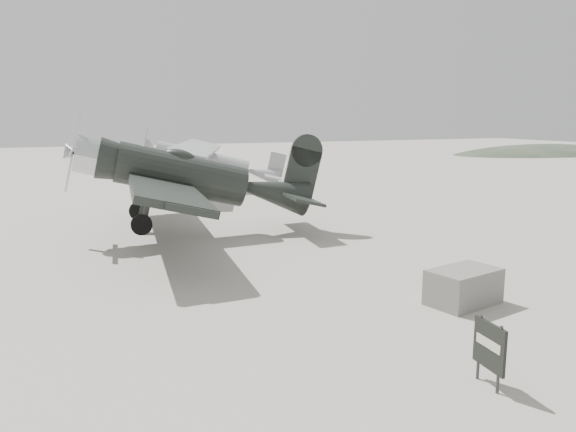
% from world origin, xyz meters
% --- Properties ---
extents(ground, '(160.00, 160.00, 0.00)m').
position_xyz_m(ground, '(0.00, 0.00, 0.00)').
color(ground, '#A49F91').
rests_on(ground, ground).
extents(hill_northeast, '(32.00, 16.00, 5.20)m').
position_xyz_m(hill_northeast, '(50.00, 40.00, 0.00)').
color(hill_northeast, '#313E2D').
rests_on(hill_northeast, ground).
extents(lowwing_monoplane, '(9.73, 13.63, 4.39)m').
position_xyz_m(lowwing_monoplane, '(-2.31, 8.63, 2.32)').
color(lowwing_monoplane, black).
rests_on(lowwing_monoplane, ground).
extents(highwing_monoplane, '(8.74, 12.10, 3.46)m').
position_xyz_m(highwing_monoplane, '(1.57, 21.08, 2.17)').
color(highwing_monoplane, gray).
rests_on(highwing_monoplane, ground).
extents(equipment_block, '(2.01, 1.50, 0.90)m').
position_xyz_m(equipment_block, '(2.05, -2.00, 0.45)').
color(equipment_block, slate).
rests_on(equipment_block, ground).
extents(sign_board, '(0.14, 0.84, 1.22)m').
position_xyz_m(sign_board, '(-0.50, -5.70, 0.73)').
color(sign_board, '#333333').
rests_on(sign_board, ground).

